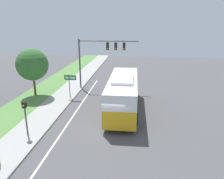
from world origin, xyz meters
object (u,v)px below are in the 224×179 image
at_px(pedestrian_signal, 25,113).
at_px(street_sign, 70,82).
at_px(bus, 123,92).
at_px(signal_gantry, 100,52).

relative_size(pedestrian_signal, street_sign, 1.00).
height_order(pedestrian_signal, street_sign, pedestrian_signal).
bearing_deg(pedestrian_signal, bus, 40.92).
distance_m(bus, street_sign, 6.64).
relative_size(signal_gantry, street_sign, 2.73).
bearing_deg(street_sign, pedestrian_signal, -94.93).
bearing_deg(bus, pedestrian_signal, -139.08).
distance_m(pedestrian_signal, street_sign, 8.73).
xyz_separation_m(bus, pedestrian_signal, (-6.75, -5.85, 0.01)).
xyz_separation_m(bus, signal_gantry, (-3.26, 6.90, 2.79)).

